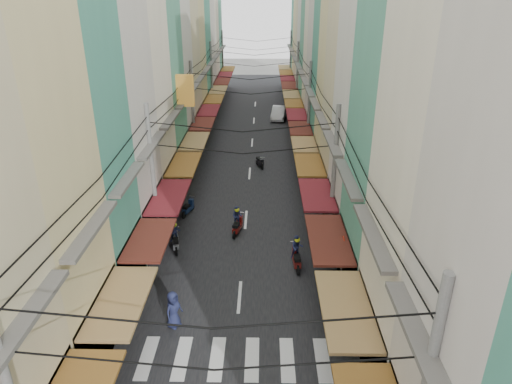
# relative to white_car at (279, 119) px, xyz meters

# --- Properties ---
(ground) EXTENTS (160.00, 160.00, 0.00)m
(ground) POSITION_rel_white_car_xyz_m (-2.79, -30.82, 0.00)
(ground) COLOR #62615D
(ground) RESTS_ON ground
(road) EXTENTS (10.00, 80.00, 0.02)m
(road) POSITION_rel_white_car_xyz_m (-2.79, -10.82, 0.01)
(road) COLOR black
(road) RESTS_ON ground
(sidewalk_left) EXTENTS (3.00, 80.00, 0.06)m
(sidewalk_left) POSITION_rel_white_car_xyz_m (-9.29, -10.82, 0.03)
(sidewalk_left) COLOR gray
(sidewalk_left) RESTS_ON ground
(sidewalk_right) EXTENTS (3.00, 80.00, 0.06)m
(sidewalk_right) POSITION_rel_white_car_xyz_m (3.71, -10.82, 0.03)
(sidewalk_right) COLOR gray
(sidewalk_right) RESTS_ON ground
(crosswalk) EXTENTS (7.55, 2.40, 0.01)m
(crosswalk) POSITION_rel_white_car_xyz_m (-2.79, -36.82, 0.03)
(crosswalk) COLOR silver
(crosswalk) RESTS_ON ground
(building_row_left) EXTENTS (7.80, 67.67, 23.70)m
(building_row_left) POSITION_rel_white_car_xyz_m (-10.71, -14.26, 9.78)
(building_row_left) COLOR beige
(building_row_left) RESTS_ON ground
(building_row_right) EXTENTS (7.80, 68.98, 22.59)m
(building_row_right) POSITION_rel_white_car_xyz_m (5.12, -14.38, 9.41)
(building_row_right) COLOR #408D76
(building_row_right) RESTS_ON ground
(utility_poles) EXTENTS (10.20, 66.13, 8.20)m
(utility_poles) POSITION_rel_white_car_xyz_m (-2.79, -15.81, 6.59)
(utility_poles) COLOR slate
(utility_poles) RESTS_ON ground
(white_car) EXTENTS (5.12, 2.52, 1.74)m
(white_car) POSITION_rel_white_car_xyz_m (0.00, 0.00, 0.00)
(white_car) COLOR silver
(white_car) RESTS_ON ground
(bicycle) EXTENTS (1.58, 0.75, 1.05)m
(bicycle) POSITION_rel_white_car_xyz_m (4.71, -33.11, 0.00)
(bicycle) COLOR black
(bicycle) RESTS_ON ground
(moving_scooters) EXTENTS (7.20, 16.66, 1.87)m
(moving_scooters) POSITION_rel_white_car_xyz_m (-3.28, -26.75, 0.53)
(moving_scooters) COLOR black
(moving_scooters) RESTS_ON ground
(parked_scooters) EXTENTS (13.11, 14.26, 1.00)m
(parked_scooters) POSITION_rel_white_car_xyz_m (0.16, -34.11, 0.48)
(parked_scooters) COLOR black
(parked_scooters) RESTS_ON ground
(pedestrians) EXTENTS (11.26, 19.83, 2.23)m
(pedestrians) POSITION_rel_white_car_xyz_m (-6.65, -27.42, 1.05)
(pedestrians) COLOR #2B202B
(pedestrians) RESTS_ON ground
(market_umbrella) EXTENTS (2.08, 2.08, 2.19)m
(market_umbrella) POSITION_rel_white_car_xyz_m (4.41, -35.52, 1.93)
(market_umbrella) COLOR #B2B2B7
(market_umbrella) RESTS_ON ground
(traffic_sign) EXTENTS (0.10, 0.69, 3.15)m
(traffic_sign) POSITION_rel_white_car_xyz_m (1.99, -32.47, 2.32)
(traffic_sign) COLOR slate
(traffic_sign) RESTS_ON ground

